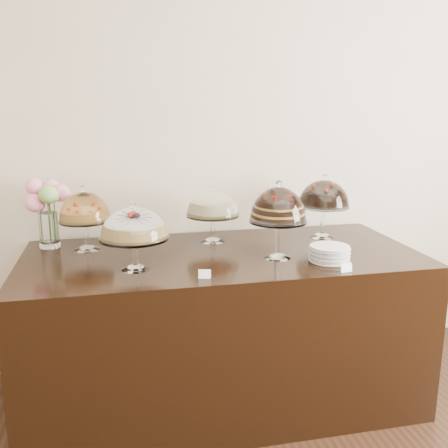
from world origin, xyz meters
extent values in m
cube|color=beige|center=(0.00, 3.00, 1.50)|extent=(5.00, 0.04, 3.00)
cube|color=black|center=(-0.28, 2.45, 0.45)|extent=(2.20, 1.00, 0.90)
cone|color=white|center=(-0.76, 2.27, 0.91)|extent=(0.15, 0.15, 0.02)
cylinder|color=white|center=(-0.76, 2.27, 0.99)|extent=(0.03, 0.03, 0.13)
cylinder|color=white|center=(-0.76, 2.27, 1.06)|extent=(0.35, 0.35, 0.01)
cylinder|color=tan|center=(-0.76, 2.27, 1.10)|extent=(0.29, 0.29, 0.07)
sphere|color=#B5200E|center=(-0.69, 2.29, 1.15)|extent=(0.02, 0.02, 0.02)
sphere|color=#B5200E|center=(-0.82, 2.32, 1.15)|extent=(0.02, 0.02, 0.02)
sphere|color=#B5200E|center=(-0.78, 2.19, 1.15)|extent=(0.02, 0.02, 0.02)
sphere|color=white|center=(-0.76, 2.27, 1.23)|extent=(0.04, 0.04, 0.04)
cone|color=white|center=(0.00, 2.30, 0.91)|extent=(0.15, 0.15, 0.02)
cylinder|color=white|center=(0.00, 2.30, 1.01)|extent=(0.03, 0.03, 0.17)
cylinder|color=white|center=(0.00, 2.30, 1.11)|extent=(0.31, 0.31, 0.01)
cylinder|color=black|center=(0.00, 2.30, 1.16)|extent=(0.23, 0.23, 0.10)
sphere|color=#B5200E|center=(0.06, 2.32, 1.23)|extent=(0.02, 0.02, 0.02)
sphere|color=#B5200E|center=(0.00, 2.37, 1.23)|extent=(0.02, 0.02, 0.02)
sphere|color=#B5200E|center=(-0.06, 2.32, 1.23)|extent=(0.02, 0.02, 0.02)
sphere|color=#B5200E|center=(-0.04, 2.25, 1.23)|extent=(0.02, 0.02, 0.02)
sphere|color=#B5200E|center=(0.03, 2.25, 1.23)|extent=(0.02, 0.02, 0.02)
sphere|color=white|center=(0.00, 2.30, 1.31)|extent=(0.04, 0.04, 0.04)
cone|color=white|center=(-0.28, 2.70, 0.91)|extent=(0.15, 0.15, 0.02)
cylinder|color=white|center=(-0.28, 2.70, 0.99)|extent=(0.03, 0.03, 0.14)
cylinder|color=white|center=(-0.28, 2.70, 1.07)|extent=(0.32, 0.32, 0.01)
cylinder|color=#FFF3C5|center=(-0.28, 2.70, 1.11)|extent=(0.26, 0.26, 0.07)
sphere|color=white|center=(-0.28, 2.70, 1.23)|extent=(0.04, 0.04, 0.04)
cone|color=white|center=(0.41, 2.66, 0.91)|extent=(0.15, 0.15, 0.02)
cylinder|color=white|center=(0.41, 2.66, 1.01)|extent=(0.03, 0.03, 0.17)
cylinder|color=white|center=(0.41, 2.66, 1.10)|extent=(0.32, 0.32, 0.01)
cylinder|color=black|center=(0.41, 2.66, 1.14)|extent=(0.25, 0.25, 0.08)
sphere|color=#B5200E|center=(0.48, 2.68, 1.19)|extent=(0.02, 0.02, 0.02)
sphere|color=#B5200E|center=(0.36, 2.71, 1.19)|extent=(0.02, 0.02, 0.02)
sphere|color=#B5200E|center=(0.40, 2.59, 1.19)|extent=(0.02, 0.02, 0.02)
sphere|color=white|center=(0.41, 2.66, 1.28)|extent=(0.04, 0.04, 0.04)
cone|color=white|center=(-1.02, 2.69, 0.91)|extent=(0.15, 0.15, 0.02)
cylinder|color=white|center=(-1.02, 2.69, 1.00)|extent=(0.03, 0.03, 0.14)
cylinder|color=white|center=(-1.02, 2.69, 1.07)|extent=(0.29, 0.29, 0.01)
cylinder|color=gold|center=(-1.02, 2.69, 1.10)|extent=(0.24, 0.24, 0.04)
sphere|color=#B5200E|center=(-0.96, 2.71, 1.13)|extent=(0.02, 0.02, 0.02)
sphere|color=#B5200E|center=(-1.01, 2.75, 1.13)|extent=(0.02, 0.02, 0.02)
sphere|color=#B5200E|center=(-1.07, 2.73, 1.13)|extent=(0.02, 0.02, 0.02)
sphere|color=#B5200E|center=(-1.09, 2.67, 1.13)|extent=(0.02, 0.02, 0.02)
sphere|color=#B5200E|center=(-1.04, 2.62, 1.13)|extent=(0.02, 0.02, 0.02)
sphere|color=#B5200E|center=(-0.98, 2.64, 1.13)|extent=(0.02, 0.02, 0.02)
sphere|color=white|center=(-1.02, 2.69, 1.25)|extent=(0.04, 0.04, 0.04)
cylinder|color=white|center=(-1.24, 2.79, 1.00)|extent=(0.11, 0.11, 0.21)
cylinder|color=#476B2D|center=(-1.20, 2.79, 1.08)|extent=(0.01, 0.01, 0.28)
sphere|color=pink|center=(-1.16, 2.79, 1.22)|extent=(0.10, 0.10, 0.10)
cylinder|color=#476B2D|center=(-1.23, 2.83, 1.09)|extent=(0.01, 0.01, 0.30)
sphere|color=pink|center=(-1.22, 2.86, 1.24)|extent=(0.10, 0.10, 0.10)
cylinder|color=#476B2D|center=(-1.27, 2.82, 1.10)|extent=(0.01, 0.01, 0.31)
sphere|color=pink|center=(-1.31, 2.85, 1.25)|extent=(0.10, 0.10, 0.10)
cylinder|color=#476B2D|center=(-1.27, 2.77, 1.06)|extent=(0.01, 0.01, 0.23)
sphere|color=pink|center=(-1.30, 2.75, 1.17)|extent=(0.11, 0.11, 0.11)
cylinder|color=#476B2D|center=(-1.23, 2.75, 1.08)|extent=(0.01, 0.01, 0.28)
sphere|color=#74A44F|center=(-1.22, 2.72, 1.22)|extent=(0.11, 0.11, 0.11)
cylinder|color=silver|center=(0.25, 2.18, 0.90)|extent=(0.21, 0.21, 0.01)
cylinder|color=silver|center=(0.25, 2.18, 0.92)|extent=(0.20, 0.20, 0.01)
cylinder|color=silver|center=(0.25, 2.18, 0.93)|extent=(0.21, 0.21, 0.01)
cylinder|color=silver|center=(0.25, 2.18, 0.94)|extent=(0.20, 0.20, 0.01)
cylinder|color=silver|center=(0.25, 2.18, 0.95)|extent=(0.21, 0.21, 0.01)
cylinder|color=silver|center=(0.25, 2.18, 0.96)|extent=(0.20, 0.20, 0.01)
cylinder|color=silver|center=(0.25, 2.18, 0.97)|extent=(0.21, 0.21, 0.01)
cylinder|color=silver|center=(0.25, 2.18, 0.98)|extent=(0.20, 0.20, 0.01)
cube|color=white|center=(-0.45, 2.06, 0.92)|extent=(0.06, 0.03, 0.04)
cube|color=white|center=(0.26, 2.00, 0.92)|extent=(0.06, 0.02, 0.04)
camera|label=1|loc=(-0.84, -0.18, 1.71)|focal=40.00mm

